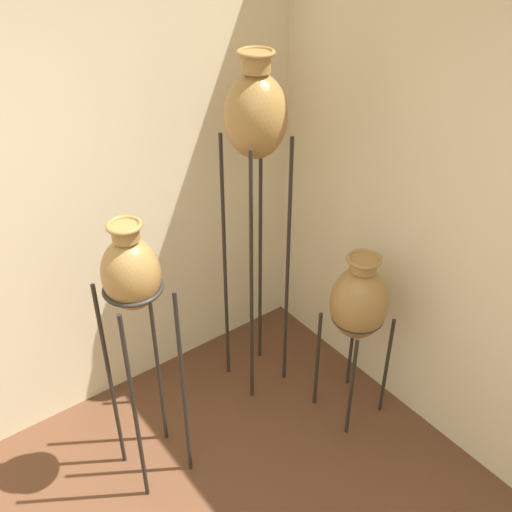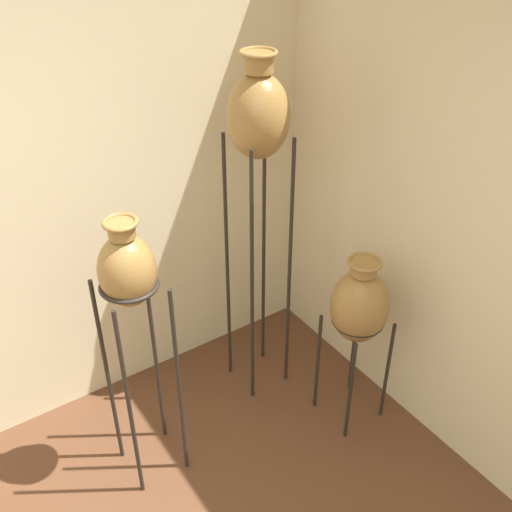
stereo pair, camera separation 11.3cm
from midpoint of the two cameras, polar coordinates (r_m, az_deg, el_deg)
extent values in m
cylinder|color=#28231E|center=(3.11, 0.66, -3.16)|extent=(0.02, 0.02, 1.55)
cylinder|color=#28231E|center=(3.23, 4.21, -1.72)|extent=(0.02, 0.02, 1.55)
cylinder|color=#28231E|center=(3.28, -1.76, -1.08)|extent=(0.02, 0.02, 1.55)
cylinder|color=#28231E|center=(3.39, 1.69, 0.23)|extent=(0.02, 0.02, 1.55)
torus|color=#28231E|center=(2.88, 1.38, 11.41)|extent=(0.25, 0.25, 0.02)
ellipsoid|color=olive|center=(2.85, 1.40, 13.13)|extent=(0.30, 0.30, 0.41)
cylinder|color=olive|center=(2.77, 1.48, 17.94)|extent=(0.13, 0.13, 0.09)
torus|color=olive|center=(2.76, 1.49, 18.81)|extent=(0.17, 0.17, 0.02)
cylinder|color=#28231E|center=(2.82, -10.77, -14.25)|extent=(0.02, 0.02, 1.14)
cylinder|color=#28231E|center=(2.89, -6.19, -12.34)|extent=(0.02, 0.02, 1.14)
cylinder|color=#28231E|center=(2.99, -12.84, -11.20)|extent=(0.02, 0.02, 1.14)
cylinder|color=#28231E|center=(3.06, -8.50, -9.50)|extent=(0.02, 0.02, 1.14)
torus|color=#28231E|center=(2.57, -10.74, -2.75)|extent=(0.26, 0.26, 0.02)
ellipsoid|color=olive|center=(2.53, -10.91, -1.39)|extent=(0.25, 0.25, 0.33)
cylinder|color=olive|center=(2.42, -11.40, 2.46)|extent=(0.11, 0.11, 0.07)
torus|color=olive|center=(2.41, -11.49, 3.14)|extent=(0.15, 0.15, 0.02)
cylinder|color=#28231E|center=(3.23, 9.97, -12.68)|extent=(0.02, 0.02, 0.66)
cylinder|color=#28231E|center=(3.38, 13.34, -10.70)|extent=(0.02, 0.02, 0.66)
cylinder|color=#28231E|center=(3.36, 6.87, -10.08)|extent=(0.02, 0.02, 0.66)
cylinder|color=#28231E|center=(3.50, 10.23, -8.31)|extent=(0.02, 0.02, 0.66)
torus|color=#28231E|center=(3.15, 10.69, -6.03)|extent=(0.27, 0.27, 0.02)
ellipsoid|color=olive|center=(3.09, 10.87, -4.71)|extent=(0.30, 0.30, 0.41)
cylinder|color=olive|center=(2.95, 11.34, -1.10)|extent=(0.13, 0.13, 0.06)
torus|color=olive|center=(2.94, 11.40, -0.59)|extent=(0.17, 0.17, 0.02)
camera|label=1|loc=(0.06, -88.85, 0.75)|focal=42.00mm
camera|label=2|loc=(0.06, 91.15, -0.75)|focal=42.00mm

